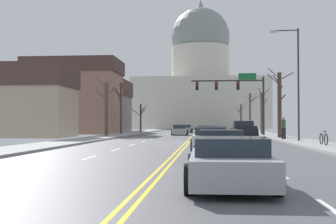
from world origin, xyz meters
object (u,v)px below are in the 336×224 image
(street_lamp_right, at_px, (295,75))
(sedan_oncoming_01, at_px, (185,129))
(sedan_near_02, at_px, (213,136))
(sedan_near_05, at_px, (229,162))
(sedan_oncoming_00, at_px, (180,130))
(pedestrian_00, at_px, (284,127))
(sedan_near_03, at_px, (210,139))
(signal_gantry, at_px, (237,90))
(sedan_near_04, at_px, (221,146))
(pedestrian_01, at_px, (283,127))
(bicycle_parked, at_px, (324,139))
(sedan_near_01, at_px, (208,133))
(pickup_truck_near_00, at_px, (244,130))

(street_lamp_right, bearing_deg, sedan_oncoming_01, 106.83)
(sedan_near_02, distance_m, sedan_near_05, 20.10)
(sedan_oncoming_00, height_order, pedestrian_00, pedestrian_00)
(sedan_near_03, bearing_deg, pedestrian_00, 63.64)
(signal_gantry, distance_m, sedan_near_04, 30.83)
(sedan_oncoming_01, bearing_deg, pedestrian_00, -71.71)
(sedan_near_05, relative_size, pedestrian_01, 2.75)
(sedan_oncoming_00, height_order, bicycle_parked, sedan_oncoming_00)
(sedan_near_01, bearing_deg, sedan_near_02, -87.61)
(signal_gantry, bearing_deg, pedestrian_01, -56.31)
(sedan_near_03, relative_size, pedestrian_00, 2.63)
(sedan_near_02, relative_size, sedan_near_05, 1.01)
(signal_gantry, relative_size, sedan_oncoming_01, 1.71)
(pedestrian_00, bearing_deg, sedan_oncoming_01, 108.29)
(street_lamp_right, bearing_deg, sedan_near_03, -125.43)
(sedan_near_01, relative_size, sedan_oncoming_00, 0.95)
(sedan_near_02, bearing_deg, pedestrian_00, 43.30)
(pedestrian_01, bearing_deg, sedan_oncoming_00, 135.83)
(signal_gantry, xyz_separation_m, pickup_truck_near_00, (0.34, -4.14, -4.25))
(sedan_oncoming_00, distance_m, pedestrian_00, 18.23)
(signal_gantry, xyz_separation_m, sedan_near_03, (-3.15, -23.62, -4.40))
(sedan_near_01, xyz_separation_m, sedan_oncoming_01, (-3.30, 27.17, -0.03))
(sedan_oncoming_01, bearing_deg, sedan_near_05, -86.18)
(sedan_near_04, height_order, sedan_oncoming_01, sedan_near_04)
(bicycle_parked, bearing_deg, pedestrian_01, 89.54)
(sedan_near_01, xyz_separation_m, sedan_oncoming_00, (-3.32, 14.29, -0.01))
(pickup_truck_near_00, distance_m, sedan_oncoming_01, 22.34)
(signal_gantry, height_order, bicycle_parked, signal_gantry)
(sedan_near_03, distance_m, pedestrian_00, 13.72)
(street_lamp_right, relative_size, pedestrian_00, 4.65)
(sedan_near_02, distance_m, pedestrian_00, 8.02)
(sedan_near_03, bearing_deg, sedan_near_04, -87.26)
(signal_gantry, xyz_separation_m, pedestrian_01, (3.88, -5.82, -3.92))
(sedan_oncoming_01, distance_m, pedestrian_01, 25.19)
(sedan_oncoming_00, bearing_deg, sedan_near_04, -83.96)
(pedestrian_01, xyz_separation_m, bicycle_parked, (-0.12, -14.35, -0.58))
(sedan_near_04, distance_m, pedestrian_00, 19.91)
(sedan_near_04, relative_size, sedan_near_05, 0.97)
(street_lamp_right, relative_size, sedan_near_05, 1.81)
(sedan_near_01, bearing_deg, sedan_oncoming_00, 103.10)
(sedan_oncoming_01, distance_m, bicycle_parked, 38.68)
(sedan_oncoming_00, bearing_deg, signal_gantry, -33.25)
(street_lamp_right, distance_m, pedestrian_01, 9.78)
(sedan_near_01, distance_m, sedan_near_04, 20.36)
(sedan_near_03, height_order, sedan_oncoming_01, sedan_near_03)
(pickup_truck_near_00, xyz_separation_m, sedan_oncoming_00, (-6.83, 8.39, -0.15))
(pedestrian_00, height_order, pedestrian_01, pedestrian_00)
(bicycle_parked, bearing_deg, sedan_near_02, 153.28)
(sedan_oncoming_00, xyz_separation_m, bicycle_parked, (10.26, -24.42, -0.09))
(sedan_near_05, relative_size, sedan_oncoming_00, 0.99)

